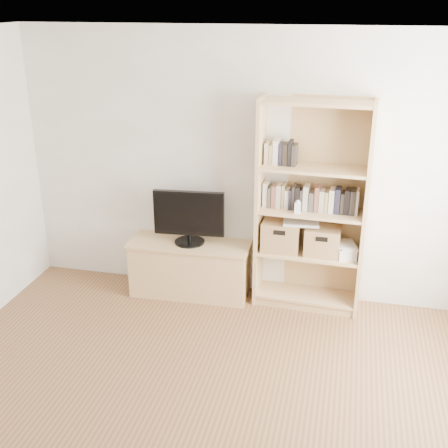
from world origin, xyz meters
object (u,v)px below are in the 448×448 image
(tv_stand, at_px, (190,269))
(bookshelf, at_px, (311,208))
(laptop, at_px, (301,222))
(basket_left, at_px, (281,235))
(television, at_px, (189,217))
(basket_right, at_px, (322,241))
(baby_monitor, at_px, (298,208))

(tv_stand, distance_m, bookshelf, 1.39)
(tv_stand, relative_size, laptop, 3.53)
(bookshelf, bearing_deg, laptop, -173.40)
(laptop, bearing_deg, basket_left, 170.38)
(television, distance_m, laptop, 1.09)
(basket_left, height_order, laptop, laptop)
(basket_left, distance_m, laptop, 0.24)
(basket_left, height_order, basket_right, basket_left)
(basket_left, bearing_deg, basket_right, -1.90)
(basket_left, bearing_deg, laptop, -3.27)
(baby_monitor, relative_size, basket_right, 0.33)
(television, distance_m, basket_right, 1.30)
(tv_stand, xyz_separation_m, bookshelf, (1.17, 0.04, 0.74))
(bookshelf, height_order, basket_right, bookshelf)
(basket_left, bearing_deg, bookshelf, -0.71)
(basket_right, bearing_deg, basket_left, 178.42)
(baby_monitor, bearing_deg, television, 173.64)
(basket_right, bearing_deg, laptop, 179.61)
(basket_left, xyz_separation_m, laptop, (0.18, -0.01, 0.16))
(bookshelf, bearing_deg, basket_left, -178.81)
(basket_left, relative_size, laptop, 1.07)
(television, relative_size, laptop, 2.09)
(laptop, bearing_deg, television, 176.30)
(tv_stand, distance_m, laptop, 1.24)
(laptop, bearing_deg, baby_monitor, -112.46)
(tv_stand, bearing_deg, television, 0.00)
(baby_monitor, xyz_separation_m, basket_right, (0.24, 0.09, -0.35))
(television, bearing_deg, tv_stand, 0.00)
(baby_monitor, distance_m, laptop, 0.20)
(tv_stand, distance_m, basket_left, 1.00)
(bookshelf, xyz_separation_m, basket_right, (0.12, -0.01, -0.31))
(bookshelf, relative_size, basket_left, 5.69)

